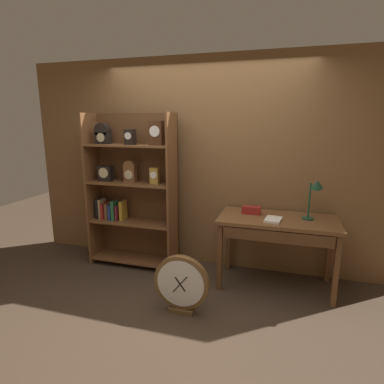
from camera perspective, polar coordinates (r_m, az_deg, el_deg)
ground_plane at (r=3.23m, az=-3.80°, el=-21.78°), size 10.00×10.00×0.00m
back_wood_panel at (r=3.94m, az=2.52°, el=4.98°), size 4.80×0.05×2.60m
bookshelf at (r=4.03m, az=-11.16°, el=0.60°), size 1.12×0.35×1.93m
workbench at (r=3.56m, az=15.27°, el=-6.18°), size 1.27×0.64×0.80m
desk_lamp at (r=3.51m, az=21.40°, el=0.02°), size 0.18×0.19×0.47m
toolbox_small at (r=3.63m, az=10.71°, el=-3.27°), size 0.21×0.09×0.09m
open_repair_manual at (r=3.45m, az=14.52°, el=-4.86°), size 0.19×0.24×0.02m
round_clock_large at (r=3.15m, az=-1.95°, el=-16.32°), size 0.55×0.11×0.59m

